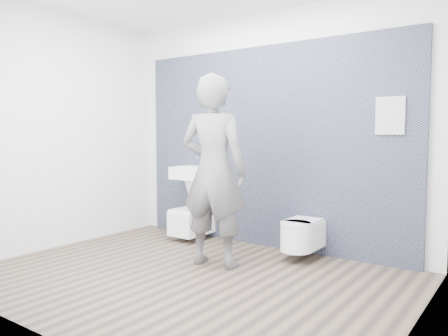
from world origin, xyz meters
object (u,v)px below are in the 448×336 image
Objects in this scene: washbasin at (194,173)px; toilet_square at (192,220)px; visitor at (214,171)px; toilet_rounded at (301,235)px.

toilet_square is at bearing -90.00° from washbasin.
toilet_rounded is at bearing -143.87° from visitor.
washbasin is at bearing 90.00° from toilet_square.
toilet_square is 1.37m from visitor.
toilet_square is at bearing 178.98° from toilet_rounded.
toilet_rounded is 1.19m from visitor.
toilet_square reaches higher than toilet_rounded.
visitor is (0.91, -0.79, 0.11)m from washbasin.
toilet_rounded is 0.30× the size of visitor.
visitor reaches higher than toilet_square.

